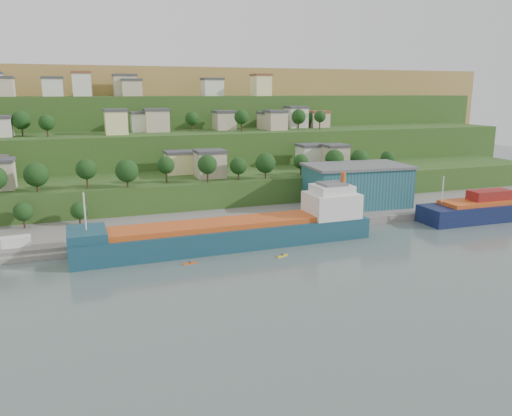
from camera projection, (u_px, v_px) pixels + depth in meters
name	position (u px, v px, depth m)	size (l,w,h in m)	color
ground	(243.00, 257.00, 113.46)	(500.00, 500.00, 0.00)	#4A5A55
quay	(278.00, 221.00, 145.68)	(220.00, 26.00, 4.00)	slate
hillside	(146.00, 162.00, 268.20)	(360.00, 211.09, 96.00)	#284719
cargo_ship_near	(237.00, 234.00, 121.54)	(72.93, 12.66, 18.71)	#133C4A
warehouse	(356.00, 185.00, 155.47)	(32.34, 21.28, 12.80)	#1E4A5A
caravan	(15.00, 243.00, 114.71)	(6.66, 2.77, 3.11)	white
dinghy	(46.00, 248.00, 115.03)	(3.99, 1.50, 0.80)	silver
kayak_orange	(190.00, 263.00, 109.15)	(3.22, 0.74, 0.80)	#E54D14
kayak_yellow	(282.00, 255.00, 114.07)	(3.16, 1.81, 0.80)	gold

